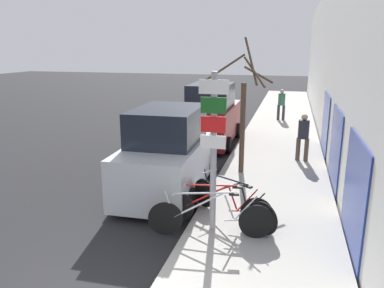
# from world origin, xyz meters

# --- Properties ---
(ground_plane) EXTENTS (80.00, 80.00, 0.00)m
(ground_plane) POSITION_xyz_m (0.00, 11.20, 0.00)
(ground_plane) COLOR black
(sidewalk_curb) EXTENTS (3.20, 32.00, 0.15)m
(sidewalk_curb) POSITION_xyz_m (2.60, 14.00, 0.07)
(sidewalk_curb) COLOR #9E9B93
(sidewalk_curb) RESTS_ON ground
(building_facade) EXTENTS (0.23, 32.00, 6.50)m
(building_facade) POSITION_xyz_m (4.35, 13.92, 3.23)
(building_facade) COLOR silver
(building_facade) RESTS_ON ground
(signpost) EXTENTS (0.58, 0.15, 3.27)m
(signpost) POSITION_xyz_m (1.54, 3.15, 1.94)
(signpost) COLOR #939399
(signpost) RESTS_ON sidewalk_curb
(bicycle_0) EXTENTS (2.49, 0.61, 0.98)m
(bicycle_0) POSITION_xyz_m (1.57, 2.82, 0.56)
(bicycle_0) COLOR black
(bicycle_0) RESTS_ON sidewalk_curb
(bicycle_1) EXTENTS (2.35, 0.44, 0.93)m
(bicycle_1) POSITION_xyz_m (1.59, 3.37, 0.55)
(bicycle_1) COLOR black
(bicycle_1) RESTS_ON sidewalk_curb
(bicycle_2) EXTENTS (2.06, 1.45, 0.96)m
(bicycle_2) POSITION_xyz_m (1.85, 3.71, 0.56)
(bicycle_2) COLOR black
(bicycle_2) RESTS_ON sidewalk_curb
(parked_car_0) EXTENTS (2.14, 4.58, 2.33)m
(parked_car_0) POSITION_xyz_m (-0.13, 5.38, 1.06)
(parked_car_0) COLOR #B2B7BC
(parked_car_0) RESTS_ON ground
(parked_car_1) EXTENTS (2.03, 4.24, 2.47)m
(parked_car_1) POSITION_xyz_m (-0.12, 10.79, 1.12)
(parked_car_1) COLOR maroon
(parked_car_1) RESTS_ON ground
(pedestrian_near) EXTENTS (0.41, 0.35, 1.59)m
(pedestrian_near) POSITION_xyz_m (3.44, 8.77, 1.07)
(pedestrian_near) COLOR #4C3D2D
(pedestrian_near) RESTS_ON sidewalk_curb
(pedestrian_far) EXTENTS (0.41, 0.36, 1.62)m
(pedestrian_far) POSITION_xyz_m (2.49, 16.11, 1.08)
(pedestrian_far) COLOR #333338
(pedestrian_far) RESTS_ON sidewalk_curb
(street_tree) EXTENTS (2.04, 1.34, 4.00)m
(street_tree) POSITION_xyz_m (1.63, 6.99, 1.93)
(street_tree) COLOR #4C3828
(street_tree) RESTS_ON sidewalk_curb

